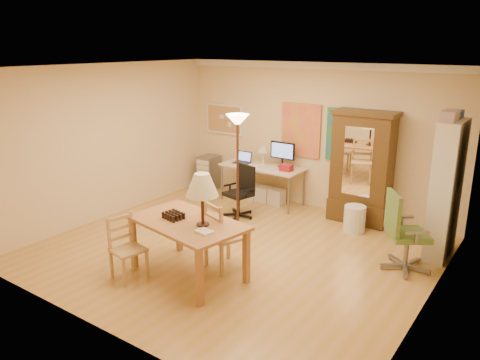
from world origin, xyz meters
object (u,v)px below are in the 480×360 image
Objects in this scene: office_chair_black at (240,203)px; dining_table at (192,212)px; computer_desk at (264,180)px; office_chair_green at (404,249)px; bookshelf at (446,190)px; armoire at (361,175)px.

dining_table is at bearing -69.96° from office_chair_black.
computer_desk is (-0.88, 3.15, -0.48)m from dining_table.
office_chair_green is at bearing -23.26° from computer_desk.
computer_desk is at bearing 170.71° from bookshelf.
office_chair_green is at bearing 39.40° from dining_table.
armoire is at bearing 130.03° from office_chair_green.
bookshelf reaches higher than computer_desk.
computer_desk is 3.48m from bookshelf.
bookshelf reaches higher than dining_table.
office_chair_green is (3.03, -0.40, 0.05)m from office_chair_black.
office_chair_green is at bearing -49.97° from armoire.
armoire is (-1.19, 1.41, 0.55)m from office_chair_green.
bookshelf reaches higher than office_chair_green.
computer_desk is 3.37m from office_chair_green.
dining_table is at bearing -140.60° from office_chair_green.
dining_table is 2.94m from office_chair_green.
armoire is at bearing 72.29° from dining_table.
armoire is 1.62m from bookshelf.
office_chair_green is 0.57× the size of armoire.
dining_table is 3.62m from bookshelf.
bookshelf reaches higher than office_chair_black.
bookshelf is at bearing -9.29° from computer_desk.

